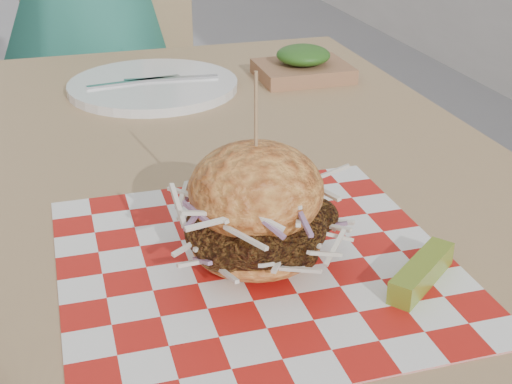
% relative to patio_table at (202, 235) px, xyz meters
% --- Properties ---
extents(patio_table, '(0.80, 1.20, 0.75)m').
position_rel_patio_table_xyz_m(patio_table, '(0.00, 0.00, 0.00)').
color(patio_table, tan).
rests_on(patio_table, ground).
extents(patio_chair, '(0.50, 0.51, 0.95)m').
position_rel_patio_table_xyz_m(patio_chair, '(0.02, 0.98, -0.12)').
color(patio_chair, tan).
rests_on(patio_chair, ground).
extents(paper_liner, '(0.36, 0.36, 0.00)m').
position_rel_patio_table_xyz_m(paper_liner, '(0.01, -0.20, 0.08)').
color(paper_liner, red).
rests_on(paper_liner, patio_table).
extents(sandwich, '(0.16, 0.16, 0.18)m').
position_rel_patio_table_xyz_m(sandwich, '(0.01, -0.20, 0.13)').
color(sandwich, '#E59140').
rests_on(sandwich, paper_liner).
extents(pickle_spear, '(0.09, 0.08, 0.02)m').
position_rel_patio_table_xyz_m(pickle_spear, '(0.14, -0.28, 0.09)').
color(pickle_spear, olive).
rests_on(pickle_spear, paper_liner).
extents(place_setting, '(0.27, 0.27, 0.02)m').
position_rel_patio_table_xyz_m(place_setting, '(0.00, 0.35, 0.09)').
color(place_setting, white).
rests_on(place_setting, patio_table).
extents(kraft_tray, '(0.15, 0.12, 0.06)m').
position_rel_patio_table_xyz_m(kraft_tray, '(0.25, 0.34, 0.10)').
color(kraft_tray, '#956444').
rests_on(kraft_tray, patio_table).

